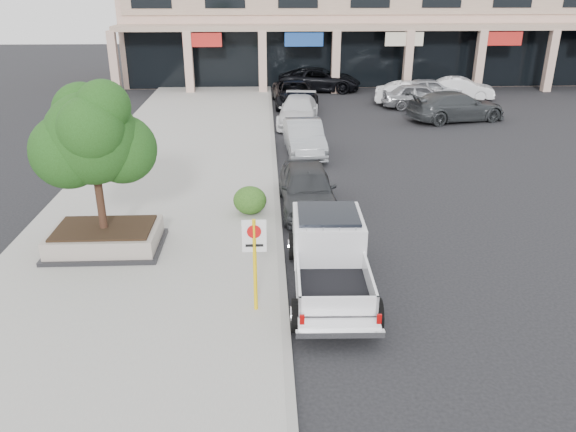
# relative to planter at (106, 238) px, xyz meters

# --- Properties ---
(ground) EXTENTS (120.00, 120.00, 0.00)m
(ground) POSITION_rel_planter_xyz_m (6.57, -2.58, -0.48)
(ground) COLOR black
(ground) RESTS_ON ground
(sidewalk) EXTENTS (8.00, 52.00, 0.15)m
(sidewalk) POSITION_rel_planter_xyz_m (1.07, 3.42, -0.40)
(sidewalk) COLOR gray
(sidewalk) RESTS_ON ground
(curb) EXTENTS (0.20, 52.00, 0.15)m
(curb) POSITION_rel_planter_xyz_m (5.02, 3.42, -0.40)
(curb) COLOR gray
(curb) RESTS_ON ground
(strip_mall) EXTENTS (40.55, 12.43, 9.50)m
(strip_mall) POSITION_rel_planter_xyz_m (14.57, 31.35, 4.27)
(strip_mall) COLOR tan
(strip_mall) RESTS_ON ground
(planter) EXTENTS (3.20, 2.20, 0.68)m
(planter) POSITION_rel_planter_xyz_m (0.00, 0.00, 0.00)
(planter) COLOR black
(planter) RESTS_ON sidewalk
(planter_tree) EXTENTS (2.90, 2.55, 4.00)m
(planter_tree) POSITION_rel_planter_xyz_m (0.13, 0.15, 2.94)
(planter_tree) COLOR #311B13
(planter_tree) RESTS_ON planter
(no_parking_sign) EXTENTS (0.55, 0.09, 2.30)m
(no_parking_sign) POSITION_rel_planter_xyz_m (4.35, -3.42, 1.16)
(no_parking_sign) COLOR yellow
(no_parking_sign) RESTS_ON sidewalk
(hedge) EXTENTS (1.10, 0.99, 0.93)m
(hedge) POSITION_rel_planter_xyz_m (4.10, 2.47, 0.14)
(hedge) COLOR #1C4513
(hedge) RESTS_ON sidewalk
(pickup_truck) EXTENTS (2.18, 5.52, 1.72)m
(pickup_truck) POSITION_rel_planter_xyz_m (6.22, -2.31, 0.38)
(pickup_truck) COLOR silver
(pickup_truck) RESTS_ON ground
(curb_car_a) EXTENTS (1.92, 4.58, 1.55)m
(curb_car_a) POSITION_rel_planter_xyz_m (6.05, 3.16, 0.30)
(curb_car_a) COLOR #292B2D
(curb_car_a) RESTS_ON ground
(curb_car_b) EXTENTS (1.80, 4.61, 1.50)m
(curb_car_b) POSITION_rel_planter_xyz_m (6.41, 9.85, 0.27)
(curb_car_b) COLOR gray
(curb_car_b) RESTS_ON ground
(curb_car_c) EXTENTS (2.68, 5.26, 1.46)m
(curb_car_c) POSITION_rel_planter_xyz_m (6.48, 15.42, 0.26)
(curb_car_c) COLOR silver
(curb_car_c) RESTS_ON ground
(curb_car_d) EXTENTS (2.72, 5.58, 1.53)m
(curb_car_d) POSITION_rel_planter_xyz_m (6.52, 20.27, 0.29)
(curb_car_d) COLOR black
(curb_car_d) RESTS_ON ground
(lot_car_a) EXTENTS (4.59, 1.93, 1.55)m
(lot_car_a) POSITION_rel_planter_xyz_m (14.12, 19.27, 0.30)
(lot_car_a) COLOR gray
(lot_car_a) RESTS_ON ground
(lot_car_b) EXTENTS (4.62, 2.46, 1.45)m
(lot_car_b) POSITION_rel_planter_xyz_m (13.79, 19.99, 0.25)
(lot_car_b) COLOR silver
(lot_car_b) RESTS_ON ground
(lot_car_c) EXTENTS (5.91, 3.49, 1.61)m
(lot_car_c) POSITION_rel_planter_xyz_m (15.34, 15.91, 0.33)
(lot_car_c) COLOR #333638
(lot_car_c) RESTS_ON ground
(lot_car_d) EXTENTS (6.06, 3.44, 1.60)m
(lot_car_d) POSITION_rel_planter_xyz_m (8.57, 25.26, 0.32)
(lot_car_d) COLOR black
(lot_car_d) RESTS_ON ground
(lot_car_e) EXTENTS (4.14, 1.68, 1.41)m
(lot_car_e) POSITION_rel_planter_xyz_m (15.52, 21.75, 0.23)
(lot_car_e) COLOR #A5A8AD
(lot_car_e) RESTS_ON ground
(lot_car_f) EXTENTS (4.46, 2.52, 1.39)m
(lot_car_f) POSITION_rel_planter_xyz_m (17.62, 21.98, 0.22)
(lot_car_f) COLOR silver
(lot_car_f) RESTS_ON ground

